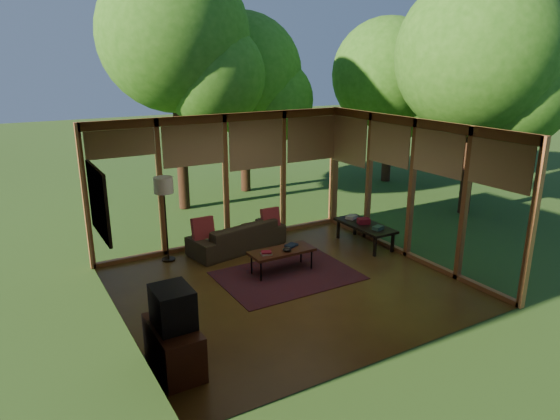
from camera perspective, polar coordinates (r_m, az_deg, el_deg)
floor at (r=8.68m, az=0.96°, el=-8.65°), size 5.50×5.50×0.00m
ceiling at (r=7.90m, az=1.05°, el=9.30°), size 5.50×5.50×0.00m
wall_left at (r=7.23m, az=-18.00°, el=-3.31°), size 0.04×5.00×2.70m
wall_front at (r=6.32m, az=12.92°, el=-5.83°), size 5.50×0.04×2.70m
window_wall_back at (r=10.34m, az=-6.22°, el=3.40°), size 5.50×0.12×2.70m
window_wall_right at (r=9.85m, az=14.81°, el=2.26°), size 0.12×5.00×2.70m
exterior_lawn at (r=19.38m, az=8.98°, el=5.53°), size 40.00×40.00×0.00m
tree_nw at (r=12.85m, az=-12.02°, el=18.85°), size 3.64×3.64×6.09m
tree_ne at (r=14.48m, az=-4.37°, el=15.26°), size 3.35×3.35×5.03m
tree_se at (r=12.89m, az=21.62°, el=16.12°), size 3.78×3.78×5.72m
tree_far at (r=15.84m, az=12.17°, el=14.88°), size 3.34×3.34×4.97m
rug at (r=9.05m, az=0.85°, el=-7.49°), size 2.41×1.71×0.01m
sofa at (r=10.20m, az=-4.92°, el=-2.96°), size 2.11×1.13×0.58m
pillow_left at (r=9.78m, az=-8.81°, el=-2.11°), size 0.43×0.23×0.45m
pillow_right at (r=10.39m, az=-1.11°, el=-0.87°), size 0.39×0.21×0.41m
ct_book_lower at (r=8.86m, az=-1.57°, el=-5.03°), size 0.21×0.18×0.03m
ct_book_upper at (r=8.84m, az=-1.58°, el=-4.84°), size 0.22×0.19×0.03m
ct_book_side at (r=9.24m, az=1.31°, el=-4.05°), size 0.26×0.23×0.03m
ct_bowl at (r=8.99m, az=0.82°, el=-4.52°), size 0.16×0.16×0.07m
media_cabinet at (r=6.58m, az=-12.04°, el=-15.06°), size 0.50×1.00×0.60m
television at (r=6.32m, az=-12.17°, el=-10.78°), size 0.45×0.55×0.50m
console_book_a at (r=10.20m, az=11.13°, el=-2.02°), size 0.24×0.20×0.07m
console_book_b at (r=10.52m, az=9.53°, el=-1.25°), size 0.29×0.25×0.11m
console_book_c at (r=10.82m, az=8.18°, el=-0.80°), size 0.30×0.26×0.07m
floor_lamp at (r=9.53m, az=-13.14°, el=2.24°), size 0.36×0.36×1.65m
coffee_table at (r=9.07m, az=0.22°, el=-4.79°), size 1.20×0.50×0.43m
side_console at (r=10.51m, az=9.68°, el=-1.84°), size 0.60×1.40×0.46m
wall_painting at (r=8.49m, az=-20.01°, el=0.88°), size 0.06×1.35×1.15m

